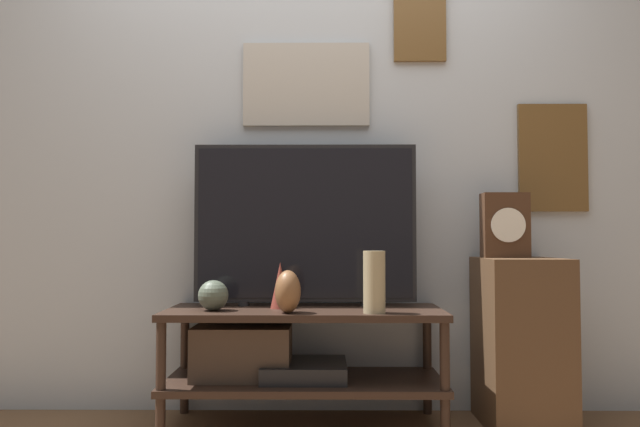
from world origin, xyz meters
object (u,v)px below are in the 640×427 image
(mantel_clock, at_px, (505,225))
(television, at_px, (305,223))
(vase_tall_ceramic, at_px, (374,282))
(vase_round_glass, at_px, (213,295))
(vase_slim_bronze, at_px, (280,285))
(vase_urn_stoneware, at_px, (288,292))

(mantel_clock, bearing_deg, television, 177.83)
(television, distance_m, vase_tall_ceramic, 0.47)
(mantel_clock, bearing_deg, vase_round_glass, -173.14)
(vase_slim_bronze, height_order, mantel_clock, mantel_clock)
(vase_round_glass, relative_size, vase_tall_ceramic, 0.51)
(television, xyz_separation_m, mantel_clock, (0.89, -0.03, -0.01))
(television, bearing_deg, vase_round_glass, -153.73)
(vase_slim_bronze, bearing_deg, vase_urn_stoneware, -75.83)
(vase_round_glass, bearing_deg, vase_slim_bronze, 18.16)
(vase_tall_ceramic, relative_size, mantel_clock, 0.88)
(vase_tall_ceramic, distance_m, mantel_clock, 0.69)
(vase_urn_stoneware, xyz_separation_m, vase_tall_ceramic, (0.35, -0.00, 0.04))
(television, height_order, vase_tall_ceramic, television)
(television, bearing_deg, vase_slim_bronze, -137.04)
(television, xyz_separation_m, vase_urn_stoneware, (-0.06, -0.27, -0.29))
(mantel_clock, bearing_deg, vase_urn_stoneware, -166.11)
(vase_urn_stoneware, height_order, mantel_clock, mantel_clock)
(vase_slim_bronze, xyz_separation_m, vase_tall_ceramic, (0.40, -0.18, 0.03))
(vase_slim_bronze, bearing_deg, vase_tall_ceramic, -23.85)
(vase_slim_bronze, xyz_separation_m, vase_round_glass, (-0.28, -0.09, -0.04))
(television, height_order, vase_round_glass, television)
(vase_slim_bronze, distance_m, mantel_clock, 1.03)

